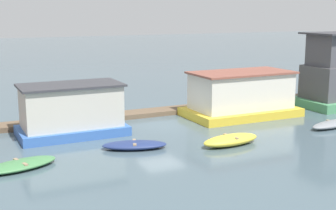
{
  "coord_description": "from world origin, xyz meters",
  "views": [
    {
      "loc": [
        -11.59,
        -25.11,
        6.81
      ],
      "look_at": [
        0.0,
        -1.0,
        1.4
      ],
      "focal_mm": 50.0,
      "sensor_mm": 36.0,
      "label": 1
    }
  ],
  "objects_px": {
    "dinghy_green": "(21,165)",
    "dinghy_grey": "(333,124)",
    "dinghy_navy": "(134,145)",
    "houseboat_yellow": "(241,95)",
    "dinghy_yellow": "(231,140)",
    "houseboat_blue": "(71,111)"
  },
  "relations": [
    {
      "from": "dinghy_navy",
      "to": "dinghy_yellow",
      "type": "height_order",
      "value": "dinghy_yellow"
    },
    {
      "from": "houseboat_yellow",
      "to": "dinghy_grey",
      "type": "bearing_deg",
      "value": -57.69
    },
    {
      "from": "dinghy_green",
      "to": "dinghy_navy",
      "type": "relative_size",
      "value": 1.03
    },
    {
      "from": "dinghy_navy",
      "to": "dinghy_yellow",
      "type": "bearing_deg",
      "value": -17.76
    },
    {
      "from": "houseboat_blue",
      "to": "dinghy_green",
      "type": "height_order",
      "value": "houseboat_blue"
    },
    {
      "from": "houseboat_blue",
      "to": "dinghy_yellow",
      "type": "height_order",
      "value": "houseboat_blue"
    },
    {
      "from": "dinghy_green",
      "to": "dinghy_grey",
      "type": "bearing_deg",
      "value": -1.18
    },
    {
      "from": "houseboat_yellow",
      "to": "dinghy_green",
      "type": "distance_m",
      "value": 15.49
    },
    {
      "from": "houseboat_blue",
      "to": "dinghy_grey",
      "type": "height_order",
      "value": "houseboat_blue"
    },
    {
      "from": "dinghy_navy",
      "to": "dinghy_yellow",
      "type": "relative_size",
      "value": 1.01
    },
    {
      "from": "dinghy_grey",
      "to": "dinghy_yellow",
      "type": "bearing_deg",
      "value": -176.24
    },
    {
      "from": "houseboat_yellow",
      "to": "dinghy_green",
      "type": "height_order",
      "value": "houseboat_yellow"
    },
    {
      "from": "houseboat_blue",
      "to": "dinghy_navy",
      "type": "height_order",
      "value": "houseboat_blue"
    },
    {
      "from": "dinghy_yellow",
      "to": "dinghy_grey",
      "type": "height_order",
      "value": "dinghy_yellow"
    },
    {
      "from": "houseboat_blue",
      "to": "dinghy_yellow",
      "type": "relative_size",
      "value": 1.69
    },
    {
      "from": "houseboat_blue",
      "to": "dinghy_green",
      "type": "xyz_separation_m",
      "value": [
        -3.48,
        -4.66,
        -1.19
      ]
    },
    {
      "from": "houseboat_yellow",
      "to": "dinghy_yellow",
      "type": "distance_m",
      "value": 7.11
    },
    {
      "from": "houseboat_yellow",
      "to": "dinghy_grey",
      "type": "xyz_separation_m",
      "value": [
        3.17,
        -5.01,
        -1.17
      ]
    },
    {
      "from": "dinghy_green",
      "to": "dinghy_grey",
      "type": "height_order",
      "value": "dinghy_grey"
    },
    {
      "from": "dinghy_navy",
      "to": "dinghy_yellow",
      "type": "distance_m",
      "value": 4.97
    },
    {
      "from": "houseboat_yellow",
      "to": "dinghy_navy",
      "type": "xyz_separation_m",
      "value": [
        -9.11,
        -3.99,
        -1.18
      ]
    },
    {
      "from": "houseboat_blue",
      "to": "dinghy_navy",
      "type": "distance_m",
      "value": 4.7
    }
  ]
}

